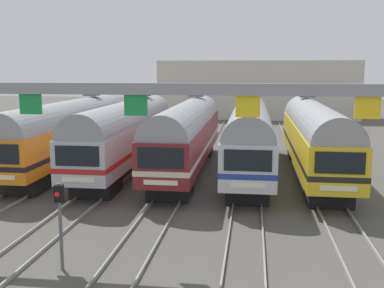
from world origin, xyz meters
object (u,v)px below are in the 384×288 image
(commuter_train_stainless, at_px, (126,132))
(commuter_train_yellow, at_px, (315,135))
(commuter_train_orange, at_px, (68,131))
(yard_signal_mast, at_px, (60,210))
(commuter_train_maroon, at_px, (187,133))
(catenary_gantry, at_px, (136,115))
(commuter_train_silver, at_px, (250,134))

(commuter_train_stainless, relative_size, commuter_train_yellow, 1.00)
(commuter_train_orange, xyz_separation_m, commuter_train_stainless, (4.23, 0.00, 0.00))
(commuter_train_stainless, relative_size, yard_signal_mast, 5.77)
(commuter_train_orange, relative_size, commuter_train_stainless, 1.00)
(commuter_train_orange, height_order, commuter_train_maroon, same)
(commuter_train_stainless, relative_size, commuter_train_maroon, 1.00)
(commuter_train_orange, distance_m, commuter_train_stainless, 4.23)
(commuter_train_stainless, relative_size, catenary_gantry, 0.81)
(commuter_train_orange, xyz_separation_m, commuter_train_silver, (12.70, 0.00, 0.00))
(commuter_train_stainless, bearing_deg, commuter_train_maroon, 0.00)
(commuter_train_yellow, distance_m, catenary_gantry, 16.14)
(commuter_train_orange, distance_m, commuter_train_silver, 12.70)
(commuter_train_silver, distance_m, yard_signal_mast, 17.23)
(commuter_train_maroon, height_order, yard_signal_mast, commuter_train_maroon)
(commuter_train_silver, height_order, commuter_train_yellow, same)
(commuter_train_orange, xyz_separation_m, catenary_gantry, (8.47, -13.50, 2.57))
(commuter_train_yellow, bearing_deg, catenary_gantry, -122.10)
(commuter_train_stainless, xyz_separation_m, catenary_gantry, (4.23, -13.50, 2.57))
(catenary_gantry, xyz_separation_m, yard_signal_mast, (-2.12, -2.51, -3.08))
(commuter_train_silver, bearing_deg, commuter_train_yellow, 0.00)
(yard_signal_mast, bearing_deg, commuter_train_maroon, 82.47)
(commuter_train_yellow, bearing_deg, commuter_train_silver, 180.00)
(commuter_train_maroon, height_order, commuter_train_silver, same)
(catenary_gantry, bearing_deg, commuter_train_maroon, 90.00)
(commuter_train_yellow, bearing_deg, commuter_train_stainless, 180.00)
(commuter_train_orange, bearing_deg, commuter_train_stainless, 0.00)
(commuter_train_yellow, xyz_separation_m, catenary_gantry, (-8.47, -13.50, 2.57))
(commuter_train_orange, distance_m, yard_signal_mast, 17.23)
(catenary_gantry, bearing_deg, commuter_train_silver, 72.59)
(catenary_gantry, height_order, yard_signal_mast, catenary_gantry)
(commuter_train_maroon, bearing_deg, commuter_train_orange, 180.00)
(commuter_train_stainless, xyz_separation_m, yard_signal_mast, (2.12, -16.01, -0.51))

